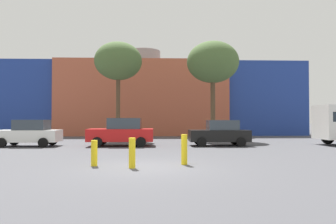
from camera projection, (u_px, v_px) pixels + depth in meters
The scene contains 10 objects.
ground_plane at pixel (145, 167), 11.48m from camera, with size 200.00×200.00×0.00m, color #47474C.
building_backdrop at pixel (144, 100), 38.16m from camera, with size 35.83×12.01×10.10m.
parked_car_1 at pixel (29, 133), 20.29m from camera, with size 3.99×1.96×1.73m.
parked_car_2 at pixel (122, 132), 20.51m from camera, with size 4.25×2.08×1.84m.
parked_car_3 at pixel (220, 133), 20.73m from camera, with size 3.93×1.93×1.70m.
bare_tree_0 at pixel (213, 63), 26.26m from camera, with size 4.37×4.37×8.33m.
bare_tree_1 at pixel (118, 62), 26.11m from camera, with size 3.97×3.97×8.23m.
bollard_yellow_0 at pixel (94, 153), 11.77m from camera, with size 0.24×0.24×0.97m, color yellow.
bollard_yellow_1 at pixel (184, 149), 12.16m from camera, with size 0.24×0.24×1.17m, color yellow.
bollard_yellow_2 at pixel (132, 153), 11.27m from camera, with size 0.24×0.24×1.09m, color yellow.
Camera 1 is at (0.43, -11.55, 1.77)m, focal length 33.35 mm.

